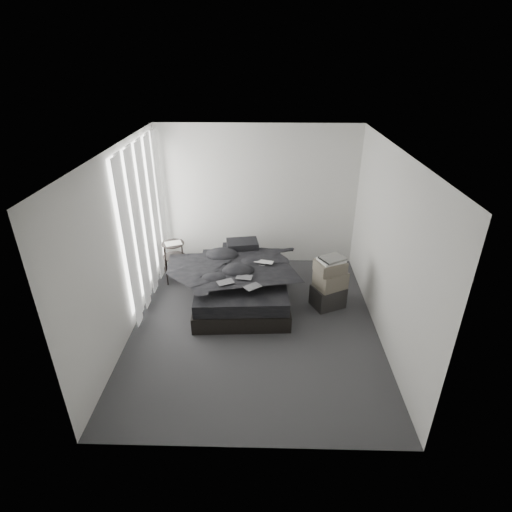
{
  "coord_description": "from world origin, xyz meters",
  "views": [
    {
      "loc": [
        0.14,
        -4.87,
        3.66
      ],
      "look_at": [
        0.0,
        0.8,
        0.75
      ],
      "focal_mm": 28.0,
      "sensor_mm": 36.0,
      "label": 1
    }
  ],
  "objects_px": {
    "laptop": "(263,260)",
    "side_stand": "(175,262)",
    "box_lower": "(328,296)",
    "bed": "(242,292)"
  },
  "relations": [
    {
      "from": "bed",
      "to": "box_lower",
      "type": "xyz_separation_m",
      "value": [
        1.39,
        -0.17,
        0.05
      ]
    },
    {
      "from": "side_stand",
      "to": "box_lower",
      "type": "relative_size",
      "value": 1.51
    },
    {
      "from": "bed",
      "to": "box_lower",
      "type": "distance_m",
      "value": 1.4
    },
    {
      "from": "side_stand",
      "to": "box_lower",
      "type": "height_order",
      "value": "side_stand"
    },
    {
      "from": "laptop",
      "to": "side_stand",
      "type": "height_order",
      "value": "side_stand"
    },
    {
      "from": "box_lower",
      "to": "bed",
      "type": "bearing_deg",
      "value": 173.04
    },
    {
      "from": "side_stand",
      "to": "box_lower",
      "type": "distance_m",
      "value": 2.72
    },
    {
      "from": "bed",
      "to": "laptop",
      "type": "bearing_deg",
      "value": 7.5
    },
    {
      "from": "bed",
      "to": "laptop",
      "type": "relative_size",
      "value": 6.24
    },
    {
      "from": "laptop",
      "to": "side_stand",
      "type": "relative_size",
      "value": 0.43
    }
  ]
}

